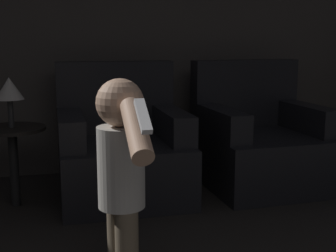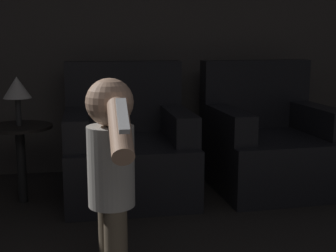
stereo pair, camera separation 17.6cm
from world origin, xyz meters
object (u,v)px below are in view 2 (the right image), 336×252
armchair_left (128,150)px  armchair_right (269,144)px  person_toddler (111,167)px  lamp (17,89)px

armchair_left → armchair_right: same height
person_toddler → armchair_left: bearing=-19.0°
armchair_left → armchair_right: bearing=0.1°
person_toddler → armchair_right: bearing=-55.2°
person_toddler → lamp: person_toddler is taller
armchair_left → armchair_right: size_ratio=1.00×
armchair_left → person_toddler: bearing=-98.2°
armchair_left → lamp: armchair_left is taller
armchair_left → armchair_right: 1.04m
lamp → armchair_left: bearing=4.9°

